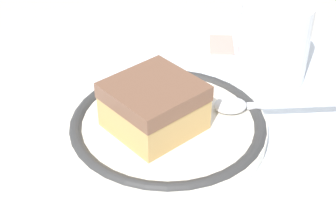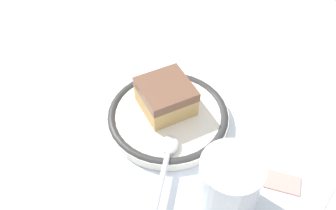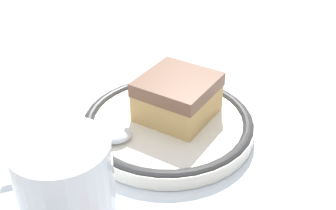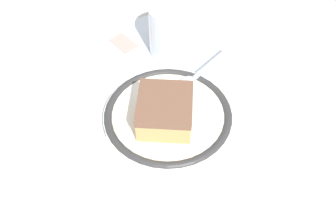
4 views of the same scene
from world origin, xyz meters
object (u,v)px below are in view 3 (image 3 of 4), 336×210
object	(u,v)px
spoon	(94,141)
plate	(168,124)
cake_slice	(178,97)
cup	(68,194)

from	to	relation	value
spoon	plate	bearing A→B (deg)	-53.37
plate	cake_slice	xyz separation A→B (m)	(0.01, -0.01, 0.03)
cake_slice	cup	distance (m)	0.18
plate	spoon	world-z (taller)	spoon
cake_slice	cup	xyz separation A→B (m)	(-0.16, 0.08, -0.00)
plate	cup	size ratio (longest dim) A/B	2.15
plate	spoon	distance (m)	0.09
cake_slice	cup	size ratio (longest dim) A/B	1.16
plate	cup	bearing A→B (deg)	155.65
cake_slice	spoon	xyz separation A→B (m)	(-0.06, 0.08, -0.02)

